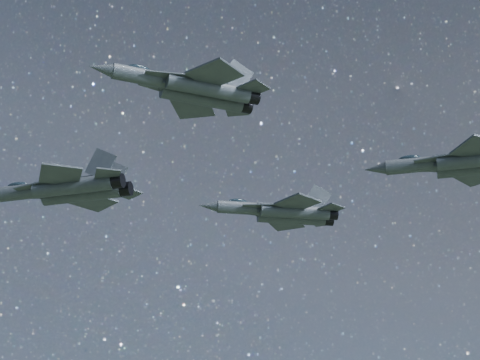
{
  "coord_description": "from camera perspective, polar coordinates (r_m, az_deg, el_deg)",
  "views": [
    {
      "loc": [
        -1.9,
        -79.22,
        124.04
      ],
      "look_at": [
        -1.65,
        -1.14,
        159.07
      ],
      "focal_mm": 60.0,
      "sensor_mm": 36.0,
      "label": 1
    }
  ],
  "objects": [
    {
      "name": "jet_left",
      "position": [
        98.47,
        3.0,
        -2.29
      ],
      "size": [
        17.9,
        12.41,
        4.5
      ],
      "rotation": [
        0.0,
        0.0,
        0.15
      ],
      "color": "#32393F"
    },
    {
      "name": "jet_slot",
      "position": [
        85.26,
        15.69,
        1.22
      ],
      "size": [
        17.89,
        12.21,
        4.49
      ],
      "rotation": [
        0.0,
        0.0,
        -0.23
      ],
      "color": "#32393F"
    },
    {
      "name": "jet_right",
      "position": [
        74.39,
        -3.45,
        6.54
      ],
      "size": [
        16.47,
        10.94,
        4.19
      ],
      "rotation": [
        0.0,
        0.0,
        0.36
      ],
      "color": "#32393F"
    },
    {
      "name": "jet_lead",
      "position": [
        92.7,
        -12.31,
        -0.64
      ],
      "size": [
        20.08,
        13.6,
        5.05
      ],
      "rotation": [
        0.0,
        0.0,
        -0.27
      ],
      "color": "#32393F"
    }
  ]
}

